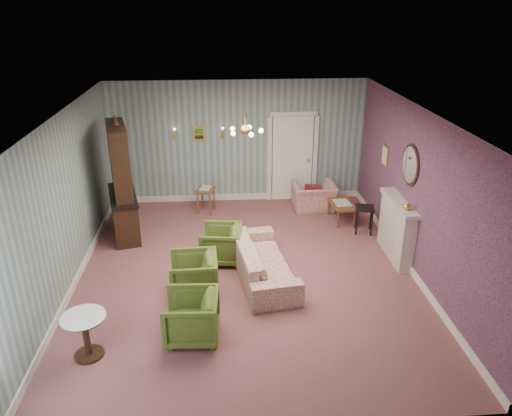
{
  "coord_description": "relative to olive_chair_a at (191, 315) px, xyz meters",
  "views": [
    {
      "loc": [
        -0.4,
        -7.68,
        4.62
      ],
      "look_at": [
        0.2,
        0.4,
        1.1
      ],
      "focal_mm": 34.33,
      "sensor_mm": 36.0,
      "label": 1
    }
  ],
  "objects": [
    {
      "name": "wall_left",
      "position": [
        -2.1,
        1.77,
        1.06
      ],
      "size": [
        0.0,
        7.0,
        7.0
      ],
      "primitive_type": "plane",
      "rotation": [
        1.57,
        0.0,
        1.57
      ],
      "color": "slate",
      "rests_on": "ground"
    },
    {
      "name": "ceiling",
      "position": [
        0.9,
        1.77,
        2.51
      ],
      "size": [
        7.0,
        7.0,
        0.0
      ],
      "primitive_type": "plane",
      "rotation": [
        3.14,
        0.0,
        0.0
      ],
      "color": "white",
      "rests_on": "ground"
    },
    {
      "name": "olive_chair_c",
      "position": [
        0.46,
        2.26,
        -0.01
      ],
      "size": [
        0.79,
        0.83,
        0.76
      ],
      "primitive_type": "imported",
      "rotation": [
        0.0,
        0.0,
        -1.71
      ],
      "color": "#4B6021",
      "rests_on": "floor"
    },
    {
      "name": "oval_mirror",
      "position": [
        3.86,
        2.17,
        1.46
      ],
      "size": [
        0.04,
        0.76,
        0.84
      ],
      "primitive_type": null,
      "color": "white",
      "rests_on": "wall_right"
    },
    {
      "name": "wall_right_floral",
      "position": [
        3.89,
        1.77,
        1.06
      ],
      "size": [
        0.0,
        7.0,
        7.0
      ],
      "primitive_type": "plane",
      "rotation": [
        1.57,
        0.0,
        -1.57
      ],
      "color": "#A9546A",
      "rests_on": "ground"
    },
    {
      "name": "gilt_mirror_back",
      "position": [
        0.0,
        5.23,
        1.31
      ],
      "size": [
        0.28,
        0.06,
        0.36
      ],
      "primitive_type": null,
      "color": "gold",
      "rests_on": "wall_back"
    },
    {
      "name": "burgundy_cushion",
      "position": [
        2.58,
        4.39,
        0.09
      ],
      "size": [
        0.41,
        0.28,
        0.39
      ],
      "primitive_type": "cube",
      "rotation": [
        0.17,
        0.0,
        -0.35
      ],
      "color": "maroon",
      "rests_on": "wingback_chair"
    },
    {
      "name": "coffee_table",
      "position": [
        3.13,
        3.86,
        -0.18
      ],
      "size": [
        0.53,
        0.88,
        0.43
      ],
      "primitive_type": null,
      "rotation": [
        0.0,
        0.0,
        0.08
      ],
      "color": "brown",
      "rests_on": "floor"
    },
    {
      "name": "fireplace",
      "position": [
        3.76,
        2.17,
        0.19
      ],
      "size": [
        0.3,
        1.4,
        1.16
      ],
      "primitive_type": null,
      "color": "beige",
      "rests_on": "floor"
    },
    {
      "name": "door",
      "position": [
        2.2,
        5.23,
        0.69
      ],
      "size": [
        1.12,
        0.12,
        2.16
      ],
      "primitive_type": null,
      "color": "white",
      "rests_on": "floor"
    },
    {
      "name": "olive_chair_b",
      "position": [
        -0.01,
        1.15,
        0.0
      ],
      "size": [
        0.75,
        0.8,
        0.79
      ],
      "primitive_type": "imported",
      "rotation": [
        0.0,
        0.0,
        -1.52
      ],
      "color": "#4B6021",
      "rests_on": "floor"
    },
    {
      "name": "wall_right",
      "position": [
        3.9,
        1.77,
        1.06
      ],
      "size": [
        0.0,
        7.0,
        7.0
      ],
      "primitive_type": "plane",
      "rotation": [
        1.57,
        0.0,
        -1.57
      ],
      "color": "slate",
      "rests_on": "ground"
    },
    {
      "name": "mantel_vase",
      "position": [
        3.74,
        1.77,
        0.84
      ],
      "size": [
        0.15,
        0.15,
        0.15
      ],
      "primitive_type": "imported",
      "color": "gold",
      "rests_on": "fireplace"
    },
    {
      "name": "sconce_right",
      "position": [
        0.55,
        5.21,
        1.31
      ],
      "size": [
        0.16,
        0.12,
        0.3
      ],
      "primitive_type": null,
      "color": "gold",
      "rests_on": "wall_back"
    },
    {
      "name": "side_table_black",
      "position": [
        3.46,
        3.25,
        -0.11
      ],
      "size": [
        0.46,
        0.46,
        0.58
      ],
      "primitive_type": null,
      "rotation": [
        0.0,
        0.0,
        -0.22
      ],
      "color": "black",
      "rests_on": "floor"
    },
    {
      "name": "floor",
      "position": [
        0.9,
        1.77,
        -0.39
      ],
      "size": [
        7.0,
        7.0,
        0.0
      ],
      "primitive_type": "plane",
      "color": "#854F4D",
      "rests_on": "ground"
    },
    {
      "name": "wingback_chair",
      "position": [
        2.63,
        4.54,
        0.03
      ],
      "size": [
        0.98,
        0.65,
        0.85
      ],
      "primitive_type": "imported",
      "rotation": [
        0.0,
        0.0,
        3.17
      ],
      "color": "#963C3E",
      "rests_on": "floor"
    },
    {
      "name": "sofa_chintz",
      "position": [
        1.19,
        1.62,
        0.04
      ],
      "size": [
        0.95,
        2.27,
        0.86
      ],
      "primitive_type": "imported",
      "rotation": [
        0.0,
        0.0,
        1.71
      ],
      "color": "#963C3E",
      "rests_on": "floor"
    },
    {
      "name": "dresser",
      "position": [
        -1.54,
        3.55,
        0.85
      ],
      "size": [
        0.86,
        1.57,
        2.48
      ],
      "primitive_type": null,
      "rotation": [
        0.0,
        0.0,
        0.24
      ],
      "color": "black",
      "rests_on": "floor"
    },
    {
      "name": "nesting_table",
      "position": [
        0.12,
        4.58,
        -0.09
      ],
      "size": [
        0.47,
        0.55,
        0.62
      ],
      "primitive_type": null,
      "rotation": [
        0.0,
        0.0,
        -0.25
      ],
      "color": "brown",
      "rests_on": "floor"
    },
    {
      "name": "framed_print",
      "position": [
        3.87,
        3.52,
        1.21
      ],
      "size": [
        0.04,
        0.34,
        0.42
      ],
      "primitive_type": null,
      "color": "gold",
      "rests_on": "wall_right"
    },
    {
      "name": "sconce_left",
      "position": [
        -0.55,
        5.21,
        1.31
      ],
      "size": [
        0.16,
        0.12,
        0.3
      ],
      "primitive_type": null,
      "color": "gold",
      "rests_on": "wall_back"
    },
    {
      "name": "pedestal_table",
      "position": [
        -1.42,
        -0.3,
        -0.06
      ],
      "size": [
        0.63,
        0.63,
        0.66
      ],
      "primitive_type": null,
      "rotation": [
        0.0,
        0.0,
        -0.04
      ],
      "color": "black",
      "rests_on": "floor"
    },
    {
      "name": "olive_chair_a",
      "position": [
        0.0,
        0.0,
        0.0
      ],
      "size": [
        0.75,
        0.8,
        0.79
      ],
      "primitive_type": "imported",
      "rotation": [
        0.0,
        0.0,
        -1.62
      ],
      "color": "#4B6021",
      "rests_on": "floor"
    },
    {
      "name": "wall_back",
      "position": [
        0.9,
        5.27,
        1.06
      ],
      "size": [
        6.0,
        0.0,
        6.0
      ],
      "primitive_type": "plane",
      "rotation": [
        1.57,
        0.0,
        0.0
      ],
      "color": "slate",
      "rests_on": "ground"
    },
    {
      "name": "wall_front",
      "position": [
        0.9,
        -1.73,
        1.06
      ],
      "size": [
        6.0,
        0.0,
        6.0
      ],
      "primitive_type": "plane",
      "rotation": [
        -1.57,
        0.0,
        0.0
      ],
      "color": "slate",
      "rests_on": "ground"
    },
    {
      "name": "chandelier",
      "position": [
        0.9,
        1.77,
        2.24
      ],
      "size": [
        0.56,
        0.56,
        0.36
      ],
      "primitive_type": null,
      "color": "gold",
      "rests_on": "ceiling"
    }
  ]
}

